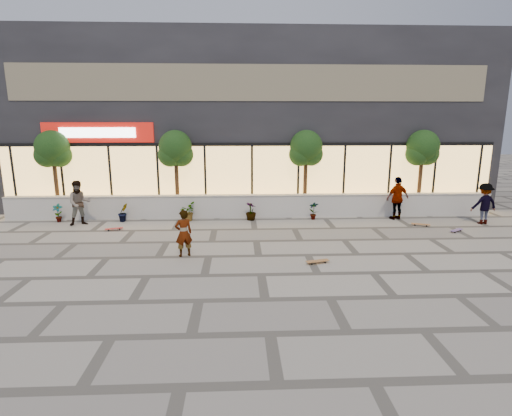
{
  "coord_description": "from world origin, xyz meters",
  "views": [
    {
      "loc": [
        -0.62,
        -10.77,
        4.34
      ],
      "look_at": [
        -0.02,
        3.03,
        1.3
      ],
      "focal_mm": 28.0,
      "sensor_mm": 36.0,
      "label": 1
    }
  ],
  "objects_px": {
    "tree_west": "(53,151)",
    "skater_center": "(184,233)",
    "skater_right_far": "(484,204)",
    "tree_mideast": "(306,150)",
    "skateboard_right_near": "(421,224)",
    "tree_midwest": "(176,151)",
    "skateboard_center": "(318,261)",
    "skateboard_left": "(114,229)",
    "skater_left": "(79,203)",
    "skater_right_near": "(397,198)",
    "tree_east": "(423,150)",
    "skateboard_right_far": "(456,230)"
  },
  "relations": [
    {
      "from": "tree_west",
      "to": "skater_center",
      "type": "distance_m",
      "value": 9.15
    },
    {
      "from": "skater_center",
      "to": "skater_right_far",
      "type": "height_order",
      "value": "skater_right_far"
    },
    {
      "from": "tree_mideast",
      "to": "skateboard_right_near",
      "type": "xyz_separation_m",
      "value": [
        4.5,
        -2.59,
        -2.91
      ]
    },
    {
      "from": "tree_midwest",
      "to": "skater_right_far",
      "type": "xyz_separation_m",
      "value": [
        13.3,
        -2.32,
        -2.11
      ]
    },
    {
      "from": "skateboard_center",
      "to": "skateboard_left",
      "type": "relative_size",
      "value": 1.07
    },
    {
      "from": "skater_right_far",
      "to": "skateboard_left",
      "type": "height_order",
      "value": "skater_right_far"
    },
    {
      "from": "skater_center",
      "to": "skater_left",
      "type": "xyz_separation_m",
      "value": [
        -4.9,
        4.18,
        0.18
      ]
    },
    {
      "from": "tree_midwest",
      "to": "skateboard_right_near",
      "type": "xyz_separation_m",
      "value": [
        10.5,
        -2.59,
        -2.91
      ]
    },
    {
      "from": "tree_west",
      "to": "skater_right_near",
      "type": "bearing_deg",
      "value": -5.19
    },
    {
      "from": "tree_mideast",
      "to": "tree_east",
      "type": "xyz_separation_m",
      "value": [
        5.5,
        0.0,
        0.0
      ]
    },
    {
      "from": "skater_right_far",
      "to": "tree_west",
      "type": "bearing_deg",
      "value": -12.96
    },
    {
      "from": "skateboard_center",
      "to": "skateboard_right_near",
      "type": "relative_size",
      "value": 1.0
    },
    {
      "from": "tree_west",
      "to": "skater_left",
      "type": "bearing_deg",
      "value": -46.88
    },
    {
      "from": "tree_east",
      "to": "skater_center",
      "type": "xyz_separation_m",
      "value": [
        -10.42,
        -5.97,
        -2.21
      ]
    },
    {
      "from": "tree_west",
      "to": "skateboard_right_far",
      "type": "bearing_deg",
      "value": -11.7
    },
    {
      "from": "skater_left",
      "to": "skateboard_right_far",
      "type": "relative_size",
      "value": 2.77
    },
    {
      "from": "skateboard_center",
      "to": "tree_midwest",
      "type": "bearing_deg",
      "value": 112.18
    },
    {
      "from": "tree_west",
      "to": "skater_center",
      "type": "height_order",
      "value": "tree_west"
    },
    {
      "from": "skateboard_right_near",
      "to": "skateboard_right_far",
      "type": "xyz_separation_m",
      "value": [
        1.02,
        -0.94,
        -0.0
      ]
    },
    {
      "from": "skater_left",
      "to": "skateboard_left",
      "type": "distance_m",
      "value": 2.07
    },
    {
      "from": "tree_east",
      "to": "skater_left",
      "type": "relative_size",
      "value": 2.07
    },
    {
      "from": "skater_right_far",
      "to": "skateboard_right_near",
      "type": "bearing_deg",
      "value": -0.37
    },
    {
      "from": "skater_center",
      "to": "skateboard_center",
      "type": "height_order",
      "value": "skater_center"
    },
    {
      "from": "skater_right_far",
      "to": "skateboard_left",
      "type": "xyz_separation_m",
      "value": [
        -15.48,
        -0.39,
        -0.81
      ]
    },
    {
      "from": "tree_east",
      "to": "skater_right_far",
      "type": "xyz_separation_m",
      "value": [
        1.8,
        -2.32,
        -2.11
      ]
    },
    {
      "from": "tree_mideast",
      "to": "skateboard_left",
      "type": "distance_m",
      "value": 9.1
    },
    {
      "from": "skateboard_left",
      "to": "skateboard_right_near",
      "type": "height_order",
      "value": "skateboard_right_near"
    },
    {
      "from": "tree_west",
      "to": "skater_center",
      "type": "xyz_separation_m",
      "value": [
        6.58,
        -5.97,
        -2.21
      ]
    },
    {
      "from": "skater_left",
      "to": "skater_right_far",
      "type": "xyz_separation_m",
      "value": [
        17.12,
        -0.52,
        -0.07
      ]
    },
    {
      "from": "skateboard_right_far",
      "to": "skateboard_center",
      "type": "bearing_deg",
      "value": 175.34
    },
    {
      "from": "tree_midwest",
      "to": "tree_east",
      "type": "height_order",
      "value": "same"
    },
    {
      "from": "skater_right_far",
      "to": "skateboard_center",
      "type": "bearing_deg",
      "value": 23.6
    },
    {
      "from": "tree_midwest",
      "to": "tree_mideast",
      "type": "bearing_deg",
      "value": 0.0
    },
    {
      "from": "tree_east",
      "to": "skater_right_far",
      "type": "relative_size",
      "value": 2.23
    },
    {
      "from": "tree_midwest",
      "to": "skateboard_center",
      "type": "xyz_separation_m",
      "value": [
        5.29,
        -6.85,
        -2.91
      ]
    },
    {
      "from": "skateboard_left",
      "to": "skateboard_right_near",
      "type": "relative_size",
      "value": 0.93
    },
    {
      "from": "tree_mideast",
      "to": "tree_east",
      "type": "distance_m",
      "value": 5.5
    },
    {
      "from": "tree_east",
      "to": "skateboard_center",
      "type": "height_order",
      "value": "tree_east"
    },
    {
      "from": "tree_west",
      "to": "skateboard_right_near",
      "type": "bearing_deg",
      "value": -9.19
    },
    {
      "from": "skater_right_near",
      "to": "skater_right_far",
      "type": "xyz_separation_m",
      "value": [
        3.39,
        -0.92,
        -0.08
      ]
    },
    {
      "from": "skater_center",
      "to": "skater_right_far",
      "type": "relative_size",
      "value": 0.88
    },
    {
      "from": "tree_midwest",
      "to": "skater_right_far",
      "type": "bearing_deg",
      "value": -9.88
    },
    {
      "from": "skater_right_near",
      "to": "skateboard_right_far",
      "type": "xyz_separation_m",
      "value": [
        1.62,
        -2.12,
        -0.89
      ]
    },
    {
      "from": "skater_right_near",
      "to": "skateboard_right_far",
      "type": "relative_size",
      "value": 2.81
    },
    {
      "from": "tree_mideast",
      "to": "tree_west",
      "type": "bearing_deg",
      "value": 180.0
    },
    {
      "from": "skater_center",
      "to": "skateboard_center",
      "type": "xyz_separation_m",
      "value": [
        4.22,
        -0.88,
        -0.7
      ]
    },
    {
      "from": "tree_midwest",
      "to": "skateboard_left",
      "type": "height_order",
      "value": "tree_midwest"
    },
    {
      "from": "skateboard_right_near",
      "to": "tree_midwest",
      "type": "bearing_deg",
      "value": -171.96
    },
    {
      "from": "skateboard_right_near",
      "to": "skateboard_right_far",
      "type": "bearing_deg",
      "value": -20.53
    },
    {
      "from": "tree_west",
      "to": "tree_midwest",
      "type": "height_order",
      "value": "same"
    }
  ]
}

